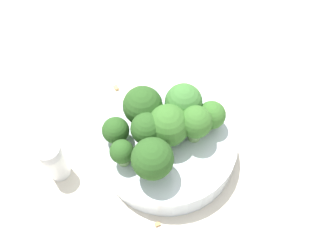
{
  "coord_description": "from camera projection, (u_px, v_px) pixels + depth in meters",
  "views": [
    {
      "loc": [
        0.19,
        0.16,
        0.44
      ],
      "look_at": [
        0.0,
        0.0,
        0.07
      ],
      "focal_mm": 35.0,
      "sensor_mm": 36.0,
      "label": 1
    }
  ],
  "objects": [
    {
      "name": "broccoli_floret_7",
      "position": [
        211.0,
        116.0,
        0.46
      ],
      "size": [
        0.04,
        0.04,
        0.05
      ],
      "color": "#7A9E5B",
      "rests_on": "bowl"
    },
    {
      "name": "broccoli_floret_2",
      "position": [
        152.0,
        159.0,
        0.41
      ],
      "size": [
        0.05,
        0.05,
        0.07
      ],
      "color": "#84AD66",
      "rests_on": "bowl"
    },
    {
      "name": "broccoli_floret_6",
      "position": [
        147.0,
        129.0,
        0.44
      ],
      "size": [
        0.04,
        0.04,
        0.06
      ],
      "color": "#84AD66",
      "rests_on": "bowl"
    },
    {
      "name": "almond_crumb_1",
      "position": [
        158.0,
        224.0,
        0.44
      ],
      "size": [
        0.01,
        0.01,
        0.01
      ],
      "primitive_type": "cube",
      "rotation": [
        0.0,
        0.0,
        2.67
      ],
      "color": "#AD7F4C",
      "rests_on": "ground_plane"
    },
    {
      "name": "almond_crumb_2",
      "position": [
        116.0,
        87.0,
        0.57
      ],
      "size": [
        0.01,
        0.01,
        0.01
      ],
      "primitive_type": "cube",
      "rotation": [
        0.0,
        0.0,
        1.23
      ],
      "color": "tan",
      "rests_on": "ground_plane"
    },
    {
      "name": "almond_crumb_3",
      "position": [
        116.0,
        87.0,
        0.57
      ],
      "size": [
        0.01,
        0.01,
        0.01
      ],
      "primitive_type": "cube",
      "rotation": [
        0.0,
        0.0,
        1.13
      ],
      "color": "tan",
      "rests_on": "ground_plane"
    },
    {
      "name": "broccoli_floret_0",
      "position": [
        168.0,
        126.0,
        0.44
      ],
      "size": [
        0.06,
        0.06,
        0.06
      ],
      "color": "#7A9E5B",
      "rests_on": "bowl"
    },
    {
      "name": "pepper_shaker",
      "position": [
        54.0,
        161.0,
        0.46
      ],
      "size": [
        0.03,
        0.03,
        0.07
      ],
      "color": "silver",
      "rests_on": "ground_plane"
    },
    {
      "name": "broccoli_floret_3",
      "position": [
        196.0,
        123.0,
        0.44
      ],
      "size": [
        0.05,
        0.05,
        0.06
      ],
      "color": "#84AD66",
      "rests_on": "bowl"
    },
    {
      "name": "broccoli_floret_1",
      "position": [
        122.0,
        152.0,
        0.43
      ],
      "size": [
        0.03,
        0.03,
        0.04
      ],
      "color": "#84AD66",
      "rests_on": "bowl"
    },
    {
      "name": "bowl",
      "position": [
        168.0,
        146.0,
        0.49
      ],
      "size": [
        0.2,
        0.2,
        0.04
      ],
      "primitive_type": "cylinder",
      "color": "silver",
      "rests_on": "ground_plane"
    },
    {
      "name": "broccoli_floret_4",
      "position": [
        145.0,
        105.0,
        0.46
      ],
      "size": [
        0.06,
        0.06,
        0.07
      ],
      "color": "#7A9E5B",
      "rests_on": "bowl"
    },
    {
      "name": "broccoli_floret_8",
      "position": [
        116.0,
        131.0,
        0.45
      ],
      "size": [
        0.04,
        0.04,
        0.04
      ],
      "color": "#7A9E5B",
      "rests_on": "bowl"
    },
    {
      "name": "broccoli_floret_5",
      "position": [
        184.0,
        103.0,
        0.46
      ],
      "size": [
        0.05,
        0.05,
        0.07
      ],
      "color": "#8EB770",
      "rests_on": "bowl"
    },
    {
      "name": "ground_plane",
      "position": [
        168.0,
        153.0,
        0.5
      ],
      "size": [
        3.0,
        3.0,
        0.0
      ],
      "primitive_type": "plane",
      "color": "beige"
    }
  ]
}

